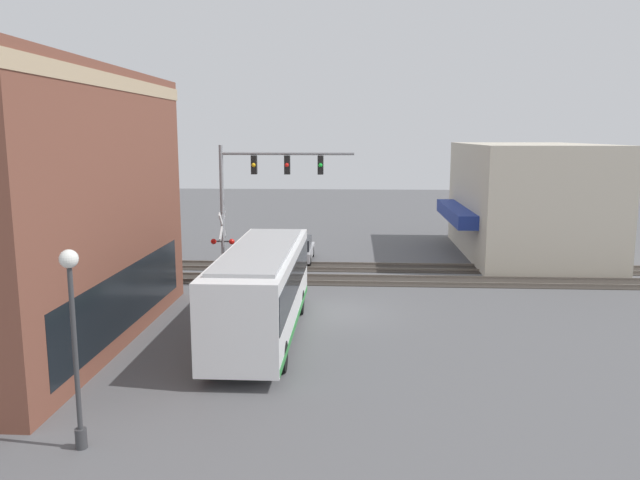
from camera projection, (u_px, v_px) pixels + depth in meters
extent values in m
plane|color=#565659|center=(339.00, 313.00, 26.43)|extent=(120.00, 120.00, 0.00)
cube|color=tan|center=(112.00, 82.00, 21.13)|extent=(14.38, 0.36, 0.50)
cube|color=black|center=(127.00, 297.00, 22.39)|extent=(11.91, 0.12, 2.20)
cube|color=beige|center=(527.00, 200.00, 38.65)|extent=(13.31, 7.61, 6.91)
cube|color=navy|center=(456.00, 213.00, 39.04)|extent=(9.32, 1.20, 0.80)
cube|color=white|center=(262.00, 288.00, 23.08)|extent=(10.53, 2.55, 2.85)
cube|color=black|center=(262.00, 277.00, 23.00)|extent=(10.31, 2.59, 1.20)
cube|color=#288438|center=(262.00, 321.00, 23.29)|extent=(10.31, 2.58, 0.24)
cube|color=#A5A8AA|center=(261.00, 249.00, 22.83)|extent=(8.95, 2.17, 0.12)
cylinder|color=black|center=(273.00, 302.00, 26.32)|extent=(1.00, 2.57, 1.00)
cylinder|color=black|center=(246.00, 356.00, 19.89)|extent=(1.00, 2.57, 1.00)
cylinder|color=gray|center=(222.00, 217.00, 30.56)|extent=(0.20, 0.20, 6.97)
cylinder|color=gray|center=(287.00, 153.00, 29.86)|extent=(0.16, 6.43, 0.16)
cube|color=black|center=(254.00, 165.00, 30.05)|extent=(0.30, 0.27, 0.90)
sphere|color=yellow|center=(254.00, 165.00, 29.88)|extent=(0.20, 0.20, 0.20)
cube|color=black|center=(287.00, 165.00, 29.96)|extent=(0.30, 0.27, 0.90)
sphere|color=red|center=(287.00, 165.00, 29.79)|extent=(0.20, 0.20, 0.20)
cube|color=black|center=(321.00, 165.00, 29.87)|extent=(0.30, 0.27, 0.90)
sphere|color=green|center=(320.00, 165.00, 29.71)|extent=(0.20, 0.20, 0.20)
cylinder|color=gray|center=(223.00, 251.00, 30.63)|extent=(0.14, 0.14, 3.60)
cube|color=white|center=(222.00, 225.00, 30.41)|extent=(1.41, 0.06, 1.41)
cube|color=white|center=(222.00, 225.00, 30.41)|extent=(1.41, 0.06, 1.41)
cylinder|color=#38383A|center=(223.00, 241.00, 30.54)|extent=(0.08, 0.90, 0.08)
sphere|color=red|center=(232.00, 242.00, 30.47)|extent=(0.28, 0.28, 0.28)
sphere|color=red|center=(214.00, 241.00, 30.52)|extent=(0.28, 0.28, 0.28)
cylinder|color=#38383A|center=(81.00, 438.00, 15.02)|extent=(0.28, 0.28, 0.50)
cylinder|color=#38383A|center=(76.00, 360.00, 14.69)|extent=(0.12, 0.12, 4.45)
sphere|color=white|center=(69.00, 259.00, 14.28)|extent=(0.44, 0.44, 0.44)
cube|color=#332D28|center=(342.00, 280.00, 32.34)|extent=(2.60, 60.00, 0.03)
cube|color=#6B6056|center=(342.00, 282.00, 31.62)|extent=(0.07, 60.00, 0.15)
cube|color=#6B6056|center=(343.00, 276.00, 33.03)|extent=(0.07, 60.00, 0.15)
cube|color=#332D28|center=(344.00, 267.00, 35.49)|extent=(2.60, 60.00, 0.03)
cube|color=#6B6056|center=(343.00, 269.00, 34.77)|extent=(0.07, 60.00, 0.15)
cube|color=#6B6056|center=(344.00, 263.00, 36.18)|extent=(0.07, 60.00, 0.15)
cube|color=#B7B7BC|center=(297.00, 252.00, 37.19)|extent=(4.27, 1.80, 0.54)
cube|color=black|center=(297.00, 243.00, 36.88)|extent=(2.35, 1.62, 0.65)
cylinder|color=black|center=(299.00, 252.00, 38.53)|extent=(0.64, 1.82, 0.64)
cylinder|color=black|center=(295.00, 260.00, 35.92)|extent=(0.64, 1.82, 0.64)
cylinder|color=black|center=(251.00, 280.00, 30.72)|extent=(0.28, 0.28, 0.78)
cylinder|color=#4C4C51|center=(250.00, 266.00, 30.60)|extent=(0.34, 0.34, 0.65)
sphere|color=tan|center=(250.00, 257.00, 30.52)|extent=(0.21, 0.21, 0.21)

